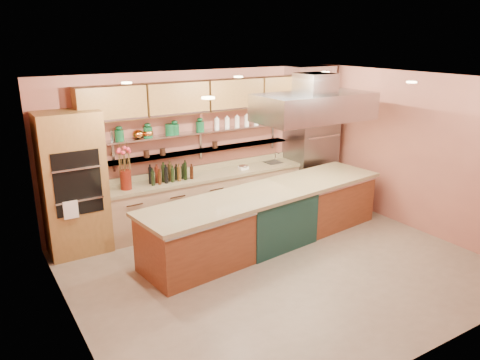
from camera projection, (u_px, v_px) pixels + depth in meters
floor at (279, 267)px, 7.16m from camera, size 6.00×5.00×0.02m
ceiling at (285, 81)px, 6.33m from camera, size 6.00×5.00×0.02m
wall_back at (202, 146)px, 8.77m from camera, size 6.00×0.04×2.80m
wall_front at (430, 242)px, 4.72m from camera, size 6.00×0.04×2.80m
wall_left at (67, 221)px, 5.24m from camera, size 0.04×5.00×2.80m
wall_right at (418, 153)px, 8.25m from camera, size 0.04×5.00×2.80m
oven_stack at (73, 184)px, 7.36m from camera, size 0.95×0.64×2.30m
refrigerator at (311, 152)px, 9.77m from camera, size 0.95×0.72×2.10m
back_counter at (208, 198)px, 8.78m from camera, size 3.84×0.64×0.93m
wall_shelf_lower at (203, 150)px, 8.66m from camera, size 3.60×0.26×0.03m
wall_shelf_upper at (203, 132)px, 8.55m from camera, size 3.60×0.26×0.03m
upper_cabinets at (206, 96)px, 8.34m from camera, size 4.60×0.36×0.55m
range_hood at (314, 107)px, 7.80m from camera, size 2.00×1.00×0.45m
ceiling_downlights at (276, 82)px, 6.50m from camera, size 4.00×2.80×0.02m
island at (268, 217)px, 7.87m from camera, size 4.57×1.49×0.94m
flower_vase at (126, 180)px, 7.77m from camera, size 0.20×0.20×0.33m
oil_bottle_cluster at (171, 174)px, 8.19m from camera, size 0.86×0.26×0.27m
kitchen_scale at (243, 167)px, 8.96m from camera, size 0.21×0.19×0.10m
bar_faucet at (275, 157)px, 9.44m from camera, size 0.03×0.03×0.20m
copper_kettle at (138, 134)px, 7.91m from camera, size 0.24×0.24×0.15m
green_canister at (170, 130)px, 8.20m from camera, size 0.20×0.20×0.19m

